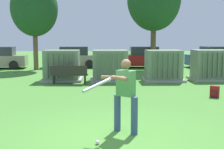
# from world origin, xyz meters

# --- Properties ---
(ground_plane) EXTENTS (96.00, 96.00, 0.00)m
(ground_plane) POSITION_xyz_m (0.00, 0.00, 0.00)
(ground_plane) COLOR #478433
(transformer_west) EXTENTS (2.10, 1.70, 1.62)m
(transformer_west) POSITION_xyz_m (-2.31, 9.18, 0.79)
(transformer_west) COLOR #9E9B93
(transformer_west) RESTS_ON ground
(transformer_mid_west) EXTENTS (2.10, 1.70, 1.62)m
(transformer_mid_west) POSITION_xyz_m (0.23, 9.03, 0.79)
(transformer_mid_west) COLOR #9E9B93
(transformer_mid_west) RESTS_ON ground
(transformer_mid_east) EXTENTS (2.10, 1.70, 1.62)m
(transformer_mid_east) POSITION_xyz_m (3.04, 8.97, 0.79)
(transformer_mid_east) COLOR #9E9B93
(transformer_mid_east) RESTS_ON ground
(transformer_east) EXTENTS (2.10, 1.70, 1.62)m
(transformer_east) POSITION_xyz_m (5.64, 9.21, 0.79)
(transformer_east) COLOR #9E9B93
(transformer_east) RESTS_ON ground
(park_bench) EXTENTS (1.82, 0.52, 0.92)m
(park_bench) POSITION_xyz_m (-1.81, 7.92, 0.54)
(park_bench) COLOR #2D2823
(park_bench) RESTS_ON ground
(batter) EXTENTS (1.22, 1.41, 1.74)m
(batter) POSITION_xyz_m (0.32, 0.27, 0.98)
(batter) COLOR #384C75
(batter) RESTS_ON ground
(sports_ball) EXTENTS (0.09, 0.09, 0.09)m
(sports_ball) POSITION_xyz_m (-0.30, -0.46, 0.04)
(sports_ball) COLOR white
(sports_ball) RESTS_ON ground
(backpack) EXTENTS (0.38, 0.37, 0.44)m
(backpack) POSITION_xyz_m (4.06, 4.42, 0.21)
(backpack) COLOR maroon
(backpack) RESTS_ON ground
(tree_left) EXTENTS (3.29, 3.29, 6.28)m
(tree_left) POSITION_xyz_m (-4.95, 14.89, 4.31)
(tree_left) COLOR brown
(tree_left) RESTS_ON ground
(parked_car_left_of_center) EXTENTS (4.34, 2.22, 1.62)m
(parked_car_left_of_center) POSITION_xyz_m (-2.48, 16.39, 0.75)
(parked_car_left_of_center) COLOR gray
(parked_car_left_of_center) RESTS_ON ground
(parked_car_right_of_center) EXTENTS (4.24, 2.01, 1.62)m
(parked_car_right_of_center) POSITION_xyz_m (2.93, 16.24, 0.75)
(parked_car_right_of_center) COLOR maroon
(parked_car_right_of_center) RESTS_ON ground
(parked_car_rightmost) EXTENTS (4.29, 2.11, 1.62)m
(parked_car_rightmost) POSITION_xyz_m (8.59, 16.27, 0.75)
(parked_car_rightmost) COLOR navy
(parked_car_rightmost) RESTS_ON ground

